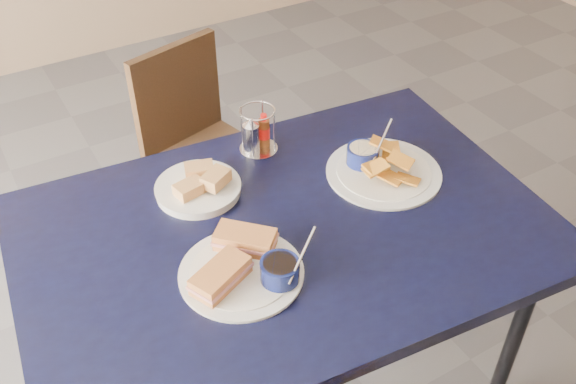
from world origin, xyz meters
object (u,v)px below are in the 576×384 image
bread_basket (199,187)px  condiment_caddy (256,134)px  plantain_plate (378,166)px  chair_far (200,133)px  dining_table (286,244)px  sandwich_plate (245,265)px

bread_basket → condiment_caddy: size_ratio=1.64×
plantain_plate → chair_far: bearing=103.0°
chair_far → condiment_caddy: size_ratio=5.81×
chair_far → bread_basket: 0.78m
dining_table → sandwich_plate: bearing=-151.3°
chair_far → sandwich_plate: (-0.30, -0.98, 0.32)m
dining_table → sandwich_plate: (-0.16, -0.09, 0.08)m
condiment_caddy → bread_basket: bearing=-157.3°
sandwich_plate → plantain_plate: same height
plantain_plate → bread_basket: (-0.46, 0.17, 0.00)m
plantain_plate → dining_table: bearing=-169.0°
dining_table → plantain_plate: size_ratio=4.36×
dining_table → chair_far: 0.93m
plantain_plate → condiment_caddy: (-0.24, 0.26, 0.04)m
dining_table → condiment_caddy: bearing=74.1°
plantain_plate → bread_basket: 0.49m
chair_far → bread_basket: (-0.27, -0.66, 0.32)m
dining_table → bread_basket: size_ratio=6.17×
chair_far → condiment_caddy: bearing=-94.9°
dining_table → chair_far: chair_far is taller
sandwich_plate → bread_basket: size_ratio=1.39×
bread_basket → condiment_caddy: condiment_caddy is taller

